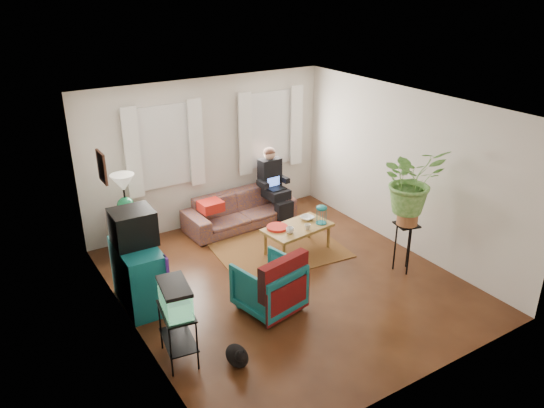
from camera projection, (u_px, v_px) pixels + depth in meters
floor at (286, 282)px, 7.80m from camera, size 4.50×5.00×0.01m
ceiling at (289, 107)px, 6.76m from camera, size 4.50×5.00×0.01m
wall_back at (208, 153)px, 9.22m from camera, size 4.50×0.01×2.60m
wall_front at (425, 283)px, 5.34m from camera, size 4.50×0.01×2.60m
wall_left at (127, 241)px, 6.18m from camera, size 0.01×5.00×2.60m
wall_right at (406, 171)px, 8.38m from camera, size 0.01×5.00×2.60m
window_left at (164, 147)px, 8.71m from camera, size 1.08×0.04×1.38m
window_right at (269, 129)px, 9.71m from camera, size 1.08×0.04×1.38m
curtains_left at (165, 148)px, 8.65m from camera, size 1.36×0.06×1.50m
curtains_right at (272, 130)px, 9.65m from camera, size 1.36×0.06×1.50m
picture_frame at (102, 167)px, 6.60m from camera, size 0.04×0.32×0.40m
area_rug at (278, 249)px, 8.71m from camera, size 2.14×1.78×0.01m
sofa at (240, 205)px, 9.41m from camera, size 2.02×0.87×0.78m
seated_person at (273, 186)px, 9.70m from camera, size 0.52×0.63×1.18m
side_table at (129, 233)px, 8.45m from camera, size 0.55×0.55×0.71m
table_lamp at (124, 195)px, 8.19m from camera, size 0.41×0.41×0.65m
dresser at (139, 275)px, 7.11m from camera, size 0.51×0.99×0.88m
crt_tv at (133, 227)px, 6.93m from camera, size 0.55×0.50×0.47m
aquarium_stand at (178, 335)px, 6.11m from camera, size 0.42×0.64×0.67m
aquarium at (175, 297)px, 5.90m from camera, size 0.38×0.59×0.35m
black_cat at (237, 354)px, 6.08m from camera, size 0.30×0.40×0.31m
armchair at (269, 283)px, 7.03m from camera, size 0.88×0.84×0.77m
serape_throw at (285, 282)px, 6.77m from camera, size 0.80×0.33×0.64m
coffee_table at (297, 239)px, 8.55m from camera, size 1.16×0.73×0.45m
cup_a at (290, 230)px, 8.23m from camera, size 0.14×0.14×0.10m
cup_b at (308, 227)px, 8.35m from camera, size 0.11×0.11×0.09m
bowl at (307, 218)px, 8.70m from camera, size 0.24×0.24×0.05m
snack_tray at (277, 227)px, 8.39m from camera, size 0.38×0.38×0.04m
birdcage at (321, 214)px, 8.51m from camera, size 0.20×0.20×0.32m
plant_stand at (404, 247)px, 7.95m from camera, size 0.40×0.40×0.78m
potted_plant at (411, 190)px, 7.58m from camera, size 1.04×0.95×0.99m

